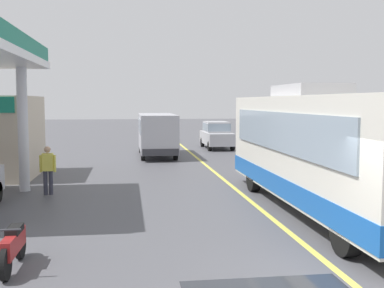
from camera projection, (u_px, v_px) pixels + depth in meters
The scene contains 7 objects.
ground at pixel (195, 156), 27.86m from camera, with size 120.00×120.00×0.00m, color #4C4C51.
lane_divider_stripe at pixel (209, 167), 22.92m from camera, with size 0.16×50.00×0.01m, color #D8CC4C.
coach_bus_main at pixel (322, 152), 13.61m from camera, with size 2.60×11.04×3.69m.
minibus_opposing_lane at pixel (157, 131), 27.67m from camera, with size 2.04×6.13×2.44m.
motorcycle_parked_forecourt at pixel (13, 246), 9.00m from camera, with size 0.55×1.80×0.92m.
pedestrian_near_pump at pixel (48, 168), 16.16m from camera, with size 0.55×0.22×1.66m.
car_trailing_behind_bus at pixel (217, 134), 32.19m from camera, with size 1.70×4.20×1.82m.
Camera 1 is at (-3.86, -7.42, 3.16)m, focal length 44.51 mm.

